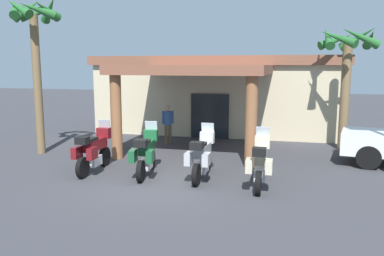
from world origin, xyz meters
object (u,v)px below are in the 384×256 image
object	(u,v)px
motorcycle_green	(146,154)
palm_tree_roadside	(34,34)
motorcycle_cream	(260,163)
motorcycle_silver	(202,156)
motorcycle_maroon	(94,151)
pedestrian	(168,122)
palm_tree_near_portico	(347,57)
motel_building	(220,92)

from	to	relation	value
motorcycle_green	palm_tree_roadside	distance (m)	6.74
motorcycle_cream	palm_tree_roadside	xyz separation A→B (m)	(-8.71, 2.31, 3.88)
motorcycle_silver	palm_tree_roadside	world-z (taller)	palm_tree_roadside
motorcycle_maroon	motorcycle_green	bearing A→B (deg)	-90.16
motorcycle_green	motorcycle_cream	xyz separation A→B (m)	(3.56, -0.33, 0.00)
pedestrian	palm_tree_near_portico	xyz separation A→B (m)	(7.27, 0.50, 2.74)
motorcycle_green	motorcycle_silver	bearing A→B (deg)	-96.87
motel_building	palm_tree_roadside	xyz separation A→B (m)	(-5.76, -7.40, 2.58)
motorcycle_silver	pedestrian	size ratio (longest dim) A/B	1.30
motorcycle_cream	palm_tree_roadside	bearing A→B (deg)	73.88
motorcycle_cream	palm_tree_roadside	size ratio (longest dim) A/B	0.37
palm_tree_near_portico	motel_building	bearing A→B (deg)	146.34
motorcycle_maroon	motorcycle_green	size ratio (longest dim) A/B	1.00
motel_building	pedestrian	xyz separation A→B (m)	(-1.50, -4.35, -1.02)
motorcycle_silver	motel_building	bearing A→B (deg)	6.57
motel_building	motorcycle_cream	bearing A→B (deg)	-72.93
motorcycle_maroon	palm_tree_roadside	world-z (taller)	palm_tree_roadside
palm_tree_near_portico	motorcycle_cream	bearing A→B (deg)	-115.66
motorcycle_silver	palm_tree_roadside	distance (m)	8.17
motorcycle_silver	pedestrian	world-z (taller)	pedestrian
motorcycle_cream	palm_tree_near_portico	distance (m)	7.18
motel_building	motorcycle_green	world-z (taller)	motel_building
motorcycle_green	pedestrian	bearing A→B (deg)	1.61
motel_building	pedestrian	bearing A→B (deg)	-108.94
motorcycle_maroon	motorcycle_green	xyz separation A→B (m)	(1.78, 0.04, 0.00)
motel_building	motorcycle_maroon	bearing A→B (deg)	-104.11
motorcycle_silver	palm_tree_near_portico	xyz separation A→B (m)	(4.60, 5.49, 3.03)
palm_tree_near_portico	motorcycle_maroon	bearing A→B (deg)	-145.67
motorcycle_green	pedestrian	xyz separation A→B (m)	(-0.89, 5.04, 0.28)
motorcycle_maroon	palm_tree_near_portico	bearing A→B (deg)	-56.98
motel_building	palm_tree_roadside	distance (m)	9.72
motorcycle_maroon	motorcycle_silver	size ratio (longest dim) A/B	1.00
motorcycle_maroon	palm_tree_near_portico	xyz separation A→B (m)	(8.16, 5.58, 3.03)
motel_building	palm_tree_near_portico	size ratio (longest dim) A/B	2.45
palm_tree_roadside	pedestrian	bearing A→B (deg)	35.67
palm_tree_roadside	motorcycle_silver	bearing A→B (deg)	-15.62
motorcycle_cream	palm_tree_roadside	world-z (taller)	palm_tree_roadside
motorcycle_green	motel_building	bearing A→B (deg)	-12.17
palm_tree_near_portico	palm_tree_roadside	size ratio (longest dim) A/B	0.84
palm_tree_near_portico	motorcycle_silver	bearing A→B (deg)	-129.95
motorcycle_green	palm_tree_roadside	world-z (taller)	palm_tree_roadside
motorcycle_cream	palm_tree_near_portico	xyz separation A→B (m)	(2.82, 5.87, 3.03)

